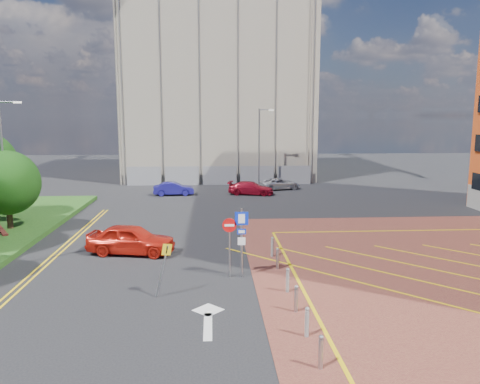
{
  "coord_description": "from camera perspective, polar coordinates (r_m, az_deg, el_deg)",
  "views": [
    {
      "loc": [
        -0.8,
        -19.45,
        7.31
      ],
      "look_at": [
        0.66,
        4.78,
        3.33
      ],
      "focal_mm": 35.0,
      "sensor_mm": 36.0,
      "label": 1
    }
  ],
  "objects": [
    {
      "name": "car_silver_back",
      "position": [
        46.87,
        4.85,
        1.0
      ],
      "size": [
        4.47,
        3.0,
        1.14
      ],
      "primitive_type": "imported",
      "rotation": [
        0.0,
        0.0,
        1.86
      ],
      "color": "#B1B2B9",
      "rests_on": "ground"
    },
    {
      "name": "sign_cluster",
      "position": [
        21.16,
        -0.36,
        -5.36
      ],
      "size": [
        1.17,
        0.12,
        3.2
      ],
      "color": "#9EA0A8",
      "rests_on": "ground"
    },
    {
      "name": "car_red_left",
      "position": [
        25.72,
        -13.14,
        -5.62
      ],
      "size": [
        4.91,
        2.7,
        1.58
      ],
      "primitive_type": "imported",
      "rotation": [
        0.0,
        0.0,
        1.38
      ],
      "color": "red",
      "rests_on": "ground"
    },
    {
      "name": "bollard_row",
      "position": [
        19.31,
        6.15,
        -11.49
      ],
      "size": [
        0.14,
        11.14,
        0.9
      ],
      "color": "#9EA0A8",
      "rests_on": "forecourt"
    },
    {
      "name": "ground",
      "position": [
        20.8,
        -1.04,
        -11.27
      ],
      "size": [
        140.0,
        140.0,
        0.0
      ],
      "primitive_type": "plane",
      "color": "black",
      "rests_on": "ground"
    },
    {
      "name": "construction_fence",
      "position": [
        49.89,
        -1.35,
        2.04
      ],
      "size": [
        21.6,
        0.06,
        2.0
      ],
      "primitive_type": "cube",
      "color": "gray",
      "rests_on": "ground"
    },
    {
      "name": "tree_c",
      "position": [
        32.34,
        -26.53,
        1.01
      ],
      "size": [
        4.0,
        4.0,
        4.9
      ],
      "color": "#3D2B1C",
      "rests_on": "grass_bed"
    },
    {
      "name": "car_red_back",
      "position": [
        43.66,
        1.33,
        0.48
      ],
      "size": [
        4.52,
        2.65,
        1.23
      ],
      "primitive_type": "imported",
      "rotation": [
        0.0,
        0.0,
        1.34
      ],
      "color": "maroon",
      "rests_on": "ground"
    },
    {
      "name": "lamp_left_far",
      "position": [
        34.38,
        -26.83,
        3.89
      ],
      "size": [
        1.53,
        0.16,
        8.0
      ],
      "color": "#9EA0A8",
      "rests_on": "grass_bed"
    },
    {
      "name": "warning_sign",
      "position": [
        19.29,
        -9.28,
        -8.57
      ],
      "size": [
        0.73,
        0.41,
        2.25
      ],
      "color": "#9EA0A8",
      "rests_on": "ground"
    },
    {
      "name": "car_blue_back",
      "position": [
        43.73,
        -8.08,
        0.4
      ],
      "size": [
        3.78,
        1.52,
        1.22
      ],
      "primitive_type": "imported",
      "rotation": [
        0.0,
        0.0,
        1.63
      ],
      "color": "navy",
      "rests_on": "ground"
    },
    {
      "name": "construction_building",
      "position": [
        59.57,
        -2.73,
        12.85
      ],
      "size": [
        21.2,
        19.2,
        22.0
      ],
      "primitive_type": "cube",
      "color": "#A59987",
      "rests_on": "ground"
    },
    {
      "name": "lamp_back",
      "position": [
        47.8,
        2.44,
        5.76
      ],
      "size": [
        1.53,
        0.16,
        8.0
      ],
      "color": "#9EA0A8",
      "rests_on": "ground"
    }
  ]
}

